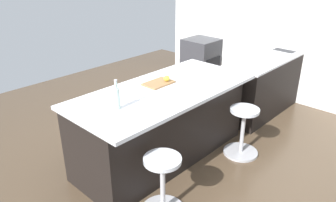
% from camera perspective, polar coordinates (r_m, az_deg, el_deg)
% --- Properties ---
extents(ground_plane, '(7.84, 7.84, 0.00)m').
position_cam_1_polar(ground_plane, '(3.95, 0.24, -12.17)').
color(ground_plane, brown).
extents(interior_partition_left, '(0.12, 5.13, 2.95)m').
position_cam_1_polar(interior_partition_left, '(5.84, 21.51, 14.01)').
color(interior_partition_left, silver).
rests_on(interior_partition_left, ground_plane).
extents(sink_cabinet, '(2.47, 0.60, 1.18)m').
position_cam_1_polar(sink_cabinet, '(5.78, 18.34, 3.82)').
color(sink_cabinet, black).
rests_on(sink_cabinet, ground_plane).
extents(oven_range, '(0.60, 0.61, 0.87)m').
position_cam_1_polar(oven_range, '(6.56, 5.79, 7.07)').
color(oven_range, '#38383D').
rests_on(oven_range, ground_plane).
extents(kitchen_island, '(2.29, 1.06, 0.93)m').
position_cam_1_polar(kitchen_island, '(3.99, -1.02, -3.82)').
color(kitchen_island, black).
rests_on(kitchen_island, ground_plane).
extents(stool_by_window, '(0.44, 0.44, 0.64)m').
position_cam_1_polar(stool_by_window, '(4.22, 12.94, -5.48)').
color(stool_by_window, '#B7B7BC').
rests_on(stool_by_window, ground_plane).
extents(stool_middle, '(0.44, 0.44, 0.64)m').
position_cam_1_polar(stool_middle, '(3.23, -0.94, -14.96)').
color(stool_middle, '#B7B7BC').
rests_on(stool_middle, ground_plane).
extents(cutting_board, '(0.36, 0.24, 0.02)m').
position_cam_1_polar(cutting_board, '(3.91, -1.68, 3.16)').
color(cutting_board, olive).
rests_on(cutting_board, kitchen_island).
extents(apple_yellow, '(0.07, 0.07, 0.07)m').
position_cam_1_polar(apple_yellow, '(3.93, -0.23, 3.99)').
color(apple_yellow, gold).
rests_on(apple_yellow, cutting_board).
extents(water_bottle, '(0.06, 0.06, 0.31)m').
position_cam_1_polar(water_bottle, '(3.26, -8.99, 0.57)').
color(water_bottle, silver).
rests_on(water_bottle, kitchen_island).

